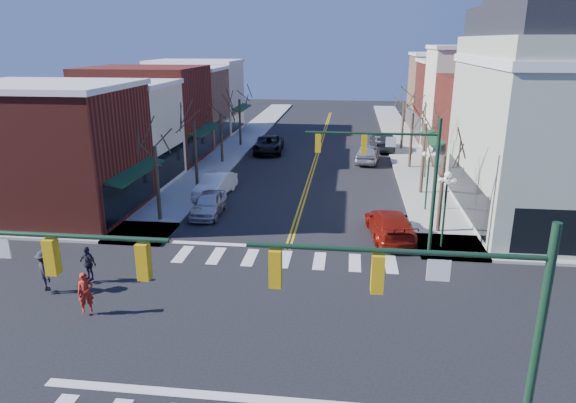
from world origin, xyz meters
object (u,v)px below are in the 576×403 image
(pedestrian_dark_a, at_px, (88,263))
(car_left_mid, at_px, (215,185))
(lamppost_midblock, at_px, (428,168))
(pedestrian_dark_b, at_px, (45,270))
(car_left_far, at_px, (269,145))
(car_right_mid, at_px, (368,153))
(car_left_near, at_px, (208,204))
(car_right_far, at_px, (382,142))
(lamppost_corner, at_px, (446,197))
(pedestrian_red_a, at_px, (86,293))
(car_right_near, at_px, (390,224))

(pedestrian_dark_a, bearing_deg, car_left_mid, 101.47)
(lamppost_midblock, xyz_separation_m, pedestrian_dark_b, (-18.20, -13.69, -1.87))
(car_left_far, bearing_deg, car_left_mid, -99.51)
(car_left_mid, xyz_separation_m, car_right_mid, (11.20, 11.96, 0.05))
(pedestrian_dark_a, bearing_deg, pedestrian_dark_b, -118.53)
(car_right_mid, bearing_deg, car_left_near, 63.74)
(car_right_mid, height_order, pedestrian_dark_b, pedestrian_dark_b)
(car_left_mid, distance_m, car_right_far, 21.75)
(pedestrian_dark_a, bearing_deg, car_left_far, 103.09)
(lamppost_corner, height_order, pedestrian_red_a, lamppost_corner)
(car_left_near, xyz_separation_m, car_right_far, (12.14, 21.86, 0.11))
(car_right_mid, bearing_deg, car_right_near, 99.03)
(pedestrian_dark_a, distance_m, pedestrian_dark_b, 1.80)
(car_right_near, bearing_deg, car_right_far, -98.76)
(lamppost_midblock, distance_m, pedestrian_dark_a, 21.08)
(car_left_near, height_order, pedestrian_red_a, pedestrian_red_a)
(car_left_mid, xyz_separation_m, car_left_far, (1.51, 15.09, 0.03))
(car_right_near, xyz_separation_m, pedestrian_dark_a, (-14.21, -7.45, 0.17))
(lamppost_midblock, relative_size, pedestrian_red_a, 2.55)
(car_left_mid, xyz_separation_m, pedestrian_dark_a, (-2.25, -14.38, 0.17))
(car_left_near, distance_m, car_left_far, 19.38)
(pedestrian_dark_a, height_order, pedestrian_dark_b, pedestrian_dark_b)
(car_left_near, xyz_separation_m, car_right_near, (11.30, -2.66, 0.05))
(lamppost_corner, xyz_separation_m, car_right_far, (-1.80, 25.96, -2.10))
(car_left_near, bearing_deg, pedestrian_dark_a, -107.00)
(lamppost_corner, relative_size, car_right_mid, 0.87)
(lamppost_corner, xyz_separation_m, car_left_mid, (-14.60, 8.38, -2.17))
(lamppost_corner, bearing_deg, lamppost_midblock, 90.00)
(car_right_far, bearing_deg, car_left_far, 6.44)
(lamppost_midblock, bearing_deg, car_left_far, 127.67)
(car_left_mid, bearing_deg, lamppost_corner, -22.12)
(car_left_near, relative_size, pedestrian_dark_a, 2.67)
(lamppost_midblock, bearing_deg, lamppost_corner, -90.00)
(pedestrian_dark_b, bearing_deg, pedestrian_dark_a, -87.98)
(lamppost_corner, distance_m, pedestrian_dark_b, 19.66)
(car_left_mid, distance_m, car_right_near, 13.82)
(car_left_far, bearing_deg, lamppost_corner, -64.64)
(car_left_far, xyz_separation_m, car_right_mid, (9.69, -3.13, 0.03))
(lamppost_corner, height_order, pedestrian_dark_a, lamppost_corner)
(car_left_far, xyz_separation_m, car_right_far, (11.29, 2.50, 0.04))
(pedestrian_dark_b, bearing_deg, car_right_far, -65.43)
(car_right_near, bearing_deg, car_left_near, -20.06)
(car_right_far, bearing_deg, pedestrian_red_a, 62.46)
(lamppost_corner, bearing_deg, car_right_far, 93.97)
(car_right_far, bearing_deg, car_right_mid, 68.10)
(car_right_far, relative_size, pedestrian_dark_a, 3.19)
(lamppost_midblock, distance_m, car_left_far, 21.54)
(car_left_near, distance_m, car_left_mid, 4.33)
(car_right_near, bearing_deg, lamppost_corner, 144.60)
(lamppost_corner, distance_m, pedestrian_red_a, 17.93)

